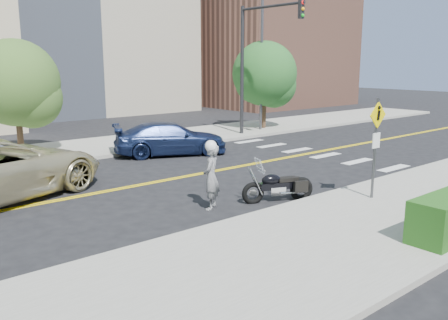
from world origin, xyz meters
TOP-DOWN VIEW (x-y plane):
  - ground_plane at (0.00, 0.00)m, footprint 120.00×120.00m
  - sidewalk_near at (0.00, -7.50)m, footprint 60.00×5.00m
  - sidewalk_far at (0.00, 7.50)m, footprint 60.00×5.00m
  - building_right at (26.00, 20.00)m, footprint 14.00×12.00m
  - lamp_post at (12.00, 6.50)m, footprint 0.16×0.16m
  - traffic_light at (10.00, 5.08)m, footprint 0.28×4.50m
  - pedestrian_sign at (4.20, -6.31)m, footprint 0.78×0.08m
  - motorcyclist at (0.09, -3.69)m, footprint 0.82×0.78m
  - motorcycle at (2.15, -4.38)m, footprint 2.33×1.47m
  - parked_car_blue at (3.76, 3.91)m, footprint 5.50×3.93m
  - tree_far_a at (-1.65, 7.76)m, footprint 3.78×3.78m
  - tree_far_b at (12.61, 6.85)m, footprint 3.92×3.92m

SIDE VIEW (x-z plane):
  - ground_plane at x=0.00m, z-range 0.00..0.00m
  - sidewalk_near at x=0.00m, z-range 0.00..0.15m
  - sidewalk_far at x=0.00m, z-range 0.00..0.15m
  - motorcycle at x=2.15m, z-range 0.00..1.36m
  - parked_car_blue at x=3.76m, z-range 0.00..1.48m
  - motorcyclist at x=0.09m, z-range 0.00..2.01m
  - pedestrian_sign at x=4.20m, z-range 0.46..3.46m
  - tree_far_a at x=-1.65m, z-range 0.69..5.85m
  - tree_far_b at x=12.61m, z-range 0.74..6.17m
  - lamp_post at x=12.00m, z-range 0.15..8.15m
  - traffic_light at x=10.00m, z-range 1.17..8.17m
  - building_right at x=26.00m, z-range 0.00..12.00m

